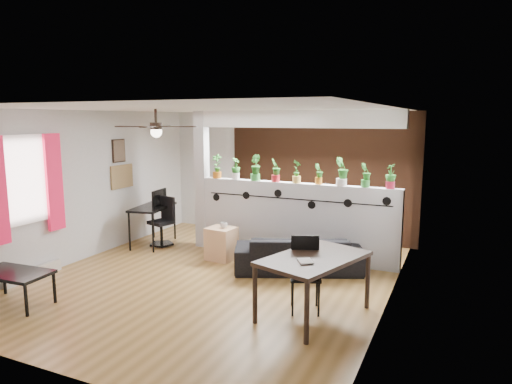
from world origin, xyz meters
name	(u,v)px	position (x,y,z in m)	size (l,w,h in m)	color
room_shell	(214,196)	(0.00, 0.00, 1.30)	(6.30, 7.10, 2.90)	brown
partition_wall	(296,221)	(0.80, 1.50, 0.68)	(3.60, 0.18, 1.35)	#BCBCC1
ceiling_header	(297,119)	(0.80, 1.50, 2.45)	(3.60, 0.18, 0.30)	white
pier_column	(202,180)	(-1.11, 1.50, 1.30)	(0.22, 0.20, 2.60)	#BCBCC1
brick_panel	(321,176)	(0.80, 2.97, 1.30)	(3.90, 0.05, 2.60)	brown
vine_decal	(295,199)	(0.80, 1.40, 1.08)	(3.31, 0.01, 0.30)	black
window_assembly	(25,182)	(-2.56, -1.20, 1.51)	(0.09, 1.30, 1.55)	white
baseboard_heater	(34,273)	(-2.54, -1.20, 0.09)	(0.08, 1.00, 0.18)	silver
corkboard	(122,176)	(-2.58, 0.95, 1.35)	(0.03, 0.60, 0.45)	olive
framed_art	(119,151)	(-2.58, 0.90, 1.85)	(0.03, 0.34, 0.44)	#8C7259
ceiling_fan	(156,128)	(-0.80, -0.30, 2.31)	(1.19, 1.19, 0.43)	black
potted_plant_0	(217,165)	(-0.78, 1.50, 1.59)	(0.26, 0.21, 0.45)	#CA6B17
potted_plant_1	(236,168)	(-0.39, 1.50, 1.56)	(0.16, 0.20, 0.40)	white
potted_plant_2	(255,167)	(0.01, 1.50, 1.60)	(0.31, 0.31, 0.47)	green
potted_plant_3	(276,169)	(0.40, 1.50, 1.57)	(0.24, 0.26, 0.41)	red
potted_plant_4	(297,171)	(0.80, 1.50, 1.57)	(0.26, 0.25, 0.41)	#E0B14F
potted_plant_5	(319,173)	(1.20, 1.50, 1.54)	(0.22, 0.21, 0.36)	orange
potted_plant_6	(342,171)	(1.59, 1.50, 1.60)	(0.32, 0.30, 0.48)	white
potted_plant_7	(366,174)	(1.99, 1.50, 1.56)	(0.25, 0.24, 0.40)	#318834
potted_plant_8	(391,175)	(2.38, 1.50, 1.56)	(0.21, 0.24, 0.40)	#B11C36
sofa	(298,254)	(1.07, 0.86, 0.28)	(1.94, 0.76, 0.57)	black
cube_shelf	(221,244)	(-0.36, 0.87, 0.29)	(0.47, 0.42, 0.57)	tan
cup	(224,225)	(-0.31, 0.87, 0.62)	(0.12, 0.12, 0.10)	gray
computer_desk	(153,210)	(-2.04, 1.16, 0.70)	(0.74, 1.15, 0.77)	black
monitor	(157,201)	(-2.04, 1.31, 0.86)	(0.05, 0.30, 0.17)	black
office_chair	(163,225)	(-1.83, 1.21, 0.41)	(0.49, 0.49, 0.94)	black
dining_table	(314,263)	(1.80, -0.68, 0.69)	(1.25, 1.60, 0.77)	black
book	(299,261)	(1.70, -0.98, 0.78)	(0.16, 0.22, 0.02)	gray
folding_chair	(305,267)	(1.64, -0.52, 0.56)	(0.50, 0.50, 0.96)	black
coffee_table	(13,275)	(-1.92, -2.00, 0.41)	(1.02, 0.61, 0.46)	black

